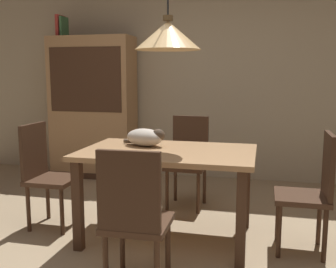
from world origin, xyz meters
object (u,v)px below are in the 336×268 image
Objects in this scene: dining_table at (168,162)px; cat_sleeping at (146,137)px; chair_right_side at (313,188)px; hutch_bookcase at (93,110)px; book_red_tall at (61,26)px; chair_near_front at (134,215)px; chair_far_back at (188,157)px; chair_left_side at (45,171)px; pendant_lamp at (168,35)px; book_green_slim at (64,27)px.

cat_sleeping reaches higher than dining_table.
hutch_bookcase reaches higher than chair_right_side.
book_red_tall is (-1.89, 1.78, 1.34)m from dining_table.
dining_table is 1.51× the size of chair_right_side.
chair_near_front is 1.76m from chair_far_back.
book_red_tall is at bearing 113.16° from chair_left_side.
chair_left_side is at bearing -180.00° from chair_right_side.
dining_table is 1.51× the size of chair_far_back.
pendant_lamp is (0.00, 0.00, 1.01)m from dining_table.
chair_near_front is (0.00, -0.88, -0.14)m from dining_table.
book_green_slim reaches higher than cat_sleeping.
book_green_slim reaches higher than dining_table.
chair_far_back is 0.72× the size of pendant_lamp.
chair_right_side is 3.80m from book_red_tall.
hutch_bookcase is (-2.59, 1.78, 0.38)m from chair_right_side.
cat_sleeping is (-0.23, 0.13, 0.18)m from dining_table.
chair_near_front is 3.58m from book_red_tall.
book_green_slim is at bearing 111.82° from chair_left_side.
book_red_tall is at bearing 136.75° from pendant_lamp.
book_green_slim reaches higher than chair_far_back.
chair_far_back is at bearing 89.77° from pendant_lamp.
book_green_slim is at bearing 135.99° from pendant_lamp.
chair_right_side is 1.40m from cat_sleeping.
hutch_bookcase is 1.16m from book_green_slim.
chair_far_back is at bearing 72.98° from cat_sleeping.
dining_table is at bearing -44.01° from book_green_slim.
chair_near_front is 2.30× the size of cat_sleeping.
chair_right_side is (1.13, -0.00, -0.14)m from dining_table.
chair_left_side is at bearing -68.18° from book_green_slim.
chair_right_side is 0.50× the size of hutch_bookcase.
dining_table is 1.51× the size of chair_near_front.
book_red_tall reaches higher than hutch_bookcase.
chair_left_side is at bearing 142.18° from chair_near_front.
cat_sleeping is at bearing -107.02° from chair_far_back.
pendant_lamp is at bearing 69.44° from dining_table.
chair_far_back is 3.58× the size of book_green_slim.
chair_far_back is 2.56m from book_red_tall.
hutch_bookcase is (-1.46, 2.65, 0.38)m from chair_near_front.
chair_right_side and chair_left_side have the same top height.
cat_sleeping is at bearing -44.78° from book_red_tall.
hutch_bookcase is (-1.46, 0.90, 0.38)m from chair_far_back.
dining_table is 1.51× the size of chair_left_side.
book_green_slim is at bearing 135.99° from dining_table.
dining_table is 3.46× the size of cat_sleeping.
chair_left_side and chair_far_back have the same top height.
chair_far_back is at bearing 37.82° from chair_left_side.
chair_left_side is 1.43m from chair_far_back.
chair_near_front is 1.00× the size of chair_far_back.
chair_left_side is (-1.13, 0.88, 0.00)m from chair_near_front.
chair_right_side is at bearing -5.39° from cat_sleeping.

